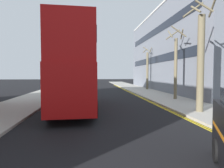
# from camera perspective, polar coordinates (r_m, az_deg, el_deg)

# --- Properties ---
(sidewalk_right) EXTENTS (4.00, 80.00, 0.14)m
(sidewalk_right) POSITION_cam_1_polar(r_m,az_deg,el_deg) (19.79, 15.93, -4.15)
(sidewalk_right) COLOR #ADA89E
(sidewalk_right) RESTS_ON ground
(sidewalk_left) EXTENTS (4.00, 80.00, 0.14)m
(sidewalk_left) POSITION_cam_1_polar(r_m,az_deg,el_deg) (19.15, -23.14, -4.51)
(sidewalk_left) COLOR #ADA89E
(sidewalk_left) RESTS_ON ground
(kerb_line_outer) EXTENTS (0.10, 56.00, 0.01)m
(kerb_line_outer) POSITION_cam_1_polar(r_m,az_deg,el_deg) (17.21, 11.95, -5.38)
(kerb_line_outer) COLOR yellow
(kerb_line_outer) RESTS_ON ground
(kerb_line_inner) EXTENTS (0.10, 56.00, 0.01)m
(kerb_line_inner) POSITION_cam_1_polar(r_m,az_deg,el_deg) (17.17, 11.44, -5.40)
(kerb_line_inner) COLOR yellow
(kerb_line_inner) RESTS_ON ground
(double_decker_bus_away) EXTENTS (3.13, 10.90, 5.64)m
(double_decker_bus_away) POSITION_cam_1_polar(r_m,az_deg,el_deg) (14.20, -11.10, 5.10)
(double_decker_bus_away) COLOR #B20F0F
(double_decker_bus_away) RESTS_ON ground
(street_tree_near) EXTENTS (1.47, 1.59, 6.68)m
(street_tree_near) POSITION_cam_1_polar(r_m,az_deg,el_deg) (19.07, 18.36, 5.77)
(street_tree_near) COLOR #6B6047
(street_tree_near) RESTS_ON sidewalk_right
(street_tree_mid) EXTENTS (1.34, 1.52, 6.48)m
(street_tree_mid) POSITION_cam_1_polar(r_m,az_deg,el_deg) (30.20, 10.46, 4.30)
(street_tree_mid) COLOR #6B6047
(street_tree_mid) RESTS_ON sidewalk_right
(street_tree_far) EXTENTS (1.74, 1.75, 7.10)m
(street_tree_far) POSITION_cam_1_polar(r_m,az_deg,el_deg) (13.23, 24.81, 6.52)
(street_tree_far) COLOR #6B6047
(street_tree_far) RESTS_ON sidewalk_right
(townhouse_terrace_right) EXTENTS (10.08, 28.00, 12.08)m
(townhouse_terrace_right) POSITION_cam_1_polar(r_m,az_deg,el_deg) (31.75, 21.11, 9.22)
(townhouse_terrace_right) COLOR slate
(townhouse_terrace_right) RESTS_ON ground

